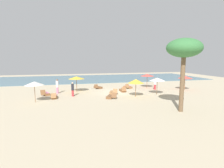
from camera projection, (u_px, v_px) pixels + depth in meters
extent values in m
plane|color=#BCAD8E|center=(115.00, 92.00, 23.63)|extent=(60.00, 60.00, 0.00)
cube|color=slate|center=(97.00, 78.00, 39.99)|extent=(48.00, 16.00, 0.06)
cylinder|color=brown|center=(147.00, 81.00, 27.26)|extent=(0.06, 0.06, 2.10)
cone|color=#D84C3F|center=(147.00, 75.00, 27.12)|extent=(2.08, 2.08, 0.33)
cylinder|color=brown|center=(136.00, 88.00, 20.85)|extent=(0.06, 0.06, 2.06)
cone|color=gold|center=(136.00, 81.00, 20.73)|extent=(1.89, 1.89, 0.48)
cylinder|color=brown|center=(157.00, 86.00, 22.19)|extent=(0.05, 0.05, 2.08)
cone|color=white|center=(157.00, 79.00, 22.06)|extent=(1.95, 1.95, 0.38)
cylinder|color=brown|center=(35.00, 92.00, 18.14)|extent=(0.06, 0.06, 2.13)
cone|color=silver|center=(34.00, 83.00, 18.01)|extent=(1.91, 1.91, 0.38)
cylinder|color=brown|center=(77.00, 84.00, 23.82)|extent=(0.06, 0.06, 2.07)
cone|color=gold|center=(76.00, 78.00, 23.69)|extent=(2.13, 2.13, 0.34)
cylinder|color=olive|center=(185.00, 83.00, 25.45)|extent=(0.06, 0.06, 1.98)
cone|color=#D84C3F|center=(185.00, 77.00, 25.33)|extent=(2.02, 2.02, 0.35)
cube|color=brown|center=(110.00, 97.00, 20.32)|extent=(1.22, 1.61, 0.28)
cube|color=brown|center=(114.00, 95.00, 19.75)|extent=(0.71, 0.66, 0.56)
cube|color=brown|center=(98.00, 87.00, 26.92)|extent=(1.23, 1.61, 0.28)
cube|color=brown|center=(97.00, 86.00, 26.21)|extent=(0.74, 0.72, 0.51)
cube|color=brown|center=(46.00, 94.00, 21.96)|extent=(1.11, 1.62, 0.28)
cube|color=brown|center=(43.00, 93.00, 21.23)|extent=(0.66, 0.54, 0.61)
cube|color=#D17299|center=(46.00, 93.00, 21.94)|extent=(0.86, 1.16, 0.03)
cube|color=olive|center=(54.00, 97.00, 20.25)|extent=(0.65, 1.52, 0.28)
cube|color=olive|center=(53.00, 96.00, 19.53)|extent=(0.59, 0.53, 0.51)
cube|color=#D17299|center=(54.00, 96.00, 20.23)|extent=(0.54, 1.07, 0.03)
cube|color=olive|center=(128.00, 87.00, 27.09)|extent=(1.14, 1.62, 0.28)
cube|color=olive|center=(127.00, 86.00, 26.36)|extent=(0.69, 0.62, 0.57)
cube|color=#BF3338|center=(128.00, 86.00, 27.06)|extent=(0.88, 1.17, 0.03)
cube|color=olive|center=(112.00, 92.00, 22.86)|extent=(1.05, 1.61, 0.28)
cube|color=olive|center=(115.00, 91.00, 22.23)|extent=(0.68, 0.59, 0.57)
cube|color=brown|center=(122.00, 90.00, 24.32)|extent=(0.63, 1.51, 0.28)
cube|color=brown|center=(124.00, 89.00, 23.60)|extent=(0.58, 0.41, 0.59)
cylinder|color=#BF3338|center=(155.00, 87.00, 25.75)|extent=(0.31, 0.31, 0.75)
cylinder|color=white|center=(155.00, 82.00, 25.64)|extent=(0.37, 0.37, 0.79)
sphere|color=brown|center=(155.00, 78.00, 25.57)|extent=(0.21, 0.21, 0.21)
cylinder|color=#BF3338|center=(73.00, 93.00, 21.17)|extent=(0.28, 0.28, 0.74)
cylinder|color=#26262D|center=(73.00, 87.00, 21.06)|extent=(0.33, 0.33, 0.77)
sphere|color=beige|center=(72.00, 83.00, 20.99)|extent=(0.21, 0.21, 0.21)
cylinder|color=#D17299|center=(57.00, 90.00, 22.86)|extent=(0.34, 0.34, 0.82)
cylinder|color=white|center=(57.00, 84.00, 22.74)|extent=(0.40, 0.40, 0.85)
sphere|color=brown|center=(57.00, 80.00, 22.66)|extent=(0.23, 0.23, 0.23)
cylinder|color=brown|center=(182.00, 83.00, 14.83)|extent=(0.37, 0.37, 4.88)
ellipsoid|color=#38753D|center=(184.00, 48.00, 14.41)|extent=(2.88, 2.88, 1.58)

